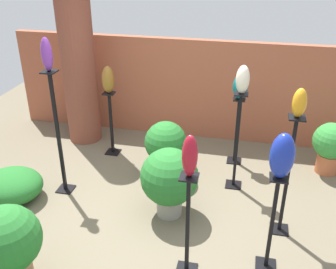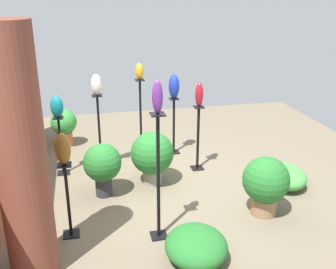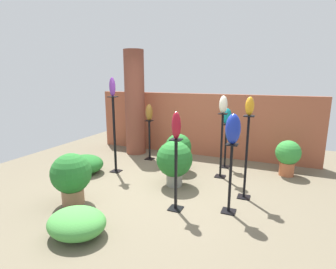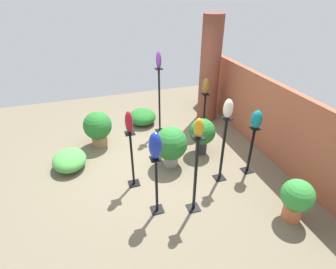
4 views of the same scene
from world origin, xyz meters
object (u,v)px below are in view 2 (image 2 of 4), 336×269
(pedestal_ivory, at_px, (100,136))
(art_vase_cobalt, at_px, (174,86))
(pedestal_amber, at_px, (141,120))
(art_vase_teal, at_px, (57,107))
(art_vase_amber, at_px, (139,71))
(potted_plant_back_center, at_px, (102,165))
(pedestal_violet, at_px, (158,183))
(potted_plant_front_right, at_px, (64,125))
(pedestal_cobalt, at_px, (174,129))
(art_vase_ivory, at_px, (96,85))
(pedestal_ruby, at_px, (198,141))
(pedestal_bronze, at_px, (68,204))
(art_vase_ruby, at_px, (199,95))
(art_vase_bronze, at_px, (63,149))
(potted_plant_walkway_edge, at_px, (266,183))
(art_vase_violet, at_px, (157,97))
(pedestal_teal, at_px, (61,149))
(brick_pillar, at_px, (21,160))
(potted_plant_front_left, at_px, (152,155))

(pedestal_ivory, xyz_separation_m, art_vase_cobalt, (0.41, -1.34, 0.66))
(pedestal_amber, relative_size, art_vase_teal, 4.00)
(art_vase_amber, height_order, potted_plant_back_center, art_vase_amber)
(pedestal_violet, height_order, potted_plant_front_right, pedestal_violet)
(pedestal_cobalt, bearing_deg, art_vase_ivory, 107.03)
(pedestal_ruby, distance_m, art_vase_amber, 1.58)
(pedestal_bronze, height_order, art_vase_ruby, art_vase_ruby)
(pedestal_bronze, xyz_separation_m, pedestal_amber, (2.38, -1.25, 0.20))
(art_vase_teal, bearing_deg, art_vase_cobalt, -77.23)
(potted_plant_front_right, bearing_deg, art_vase_bronze, -177.66)
(potted_plant_walkway_edge, bearing_deg, pedestal_ruby, 16.72)
(potted_plant_back_center, bearing_deg, art_vase_cobalt, -45.96)
(pedestal_cobalt, height_order, pedestal_violet, pedestal_violet)
(art_vase_violet, xyz_separation_m, art_vase_amber, (2.64, -0.20, -0.25))
(pedestal_cobalt, distance_m, pedestal_teal, 2.02)
(pedestal_violet, xyz_separation_m, pedestal_ivory, (2.09, 0.56, -0.14))
(pedestal_ruby, xyz_separation_m, potted_plant_walkway_edge, (-1.55, -0.46, -0.03))
(art_vase_ivory, bearing_deg, potted_plant_back_center, 178.76)
(potted_plant_front_right, bearing_deg, art_vase_amber, -115.57)
(pedestal_bronze, xyz_separation_m, pedestal_teal, (1.79, 0.14, 0.01))
(art_vase_violet, bearing_deg, pedestal_ivory, 15.07)
(brick_pillar, relative_size, art_vase_cobalt, 6.13)
(pedestal_ivory, bearing_deg, pedestal_teal, 93.13)
(pedestal_teal, distance_m, art_vase_ruby, 2.37)
(brick_pillar, height_order, pedestal_amber, brick_pillar)
(brick_pillar, distance_m, pedestal_violet, 1.56)
(pedestal_teal, height_order, art_vase_teal, art_vase_teal)
(pedestal_ivory, bearing_deg, potted_plant_walkway_edge, -132.79)
(pedestal_ruby, bearing_deg, pedestal_ivory, 77.83)
(brick_pillar, distance_m, art_vase_amber, 3.39)
(art_vase_violet, distance_m, potted_plant_front_right, 3.75)
(pedestal_bronze, distance_m, potted_plant_back_center, 1.03)
(pedestal_amber, bearing_deg, art_vase_amber, -90.00)
(pedestal_violet, bearing_deg, brick_pillar, 102.92)
(art_vase_cobalt, distance_m, art_vase_ivory, 1.42)
(art_vase_teal, bearing_deg, potted_plant_front_left, -115.70)
(art_vase_amber, bearing_deg, art_vase_bronze, 152.23)
(pedestal_bronze, distance_m, art_vase_violet, 1.71)
(potted_plant_front_left, bearing_deg, art_vase_amber, -0.98)
(art_vase_ivory, relative_size, potted_plant_front_right, 0.46)
(pedestal_ivory, height_order, potted_plant_walkway_edge, pedestal_ivory)
(art_vase_amber, bearing_deg, potted_plant_back_center, 151.76)
(pedestal_ruby, height_order, pedestal_violet, pedestal_violet)
(pedestal_ruby, relative_size, pedestal_bronze, 1.14)
(art_vase_bronze, relative_size, art_vase_teal, 1.12)
(art_vase_cobalt, height_order, art_vase_violet, art_vase_violet)
(art_vase_bronze, bearing_deg, potted_plant_front_left, -47.43)
(potted_plant_back_center, bearing_deg, art_vase_amber, -28.24)
(brick_pillar, height_order, art_vase_violet, brick_pillar)
(pedestal_bronze, height_order, potted_plant_front_right, pedestal_bronze)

